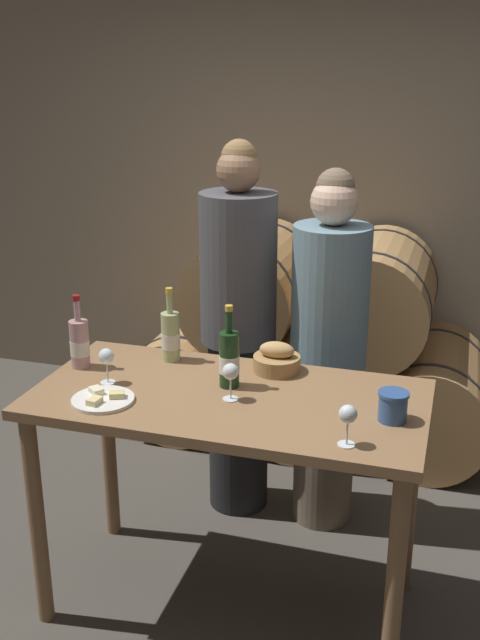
% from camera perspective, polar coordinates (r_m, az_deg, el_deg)
% --- Properties ---
extents(ground_plane, '(10.00, 10.00, 0.00)m').
position_cam_1_polar(ground_plane, '(3.37, -0.78, -20.60)').
color(ground_plane, '#4C473F').
extents(stone_wall_back, '(10.00, 0.12, 3.20)m').
position_cam_1_polar(stone_wall_back, '(4.71, 7.22, 12.25)').
color(stone_wall_back, gray).
rests_on(stone_wall_back, ground_plane).
extents(barrel_stack, '(2.09, 0.88, 1.24)m').
position_cam_1_polar(barrel_stack, '(4.42, 5.40, -2.14)').
color(barrel_stack, tan).
rests_on(barrel_stack, ground_plane).
extents(tasting_table, '(1.50, 0.74, 0.96)m').
position_cam_1_polar(tasting_table, '(2.92, -0.86, -8.20)').
color(tasting_table, olive).
rests_on(tasting_table, ground_plane).
extents(person_left, '(0.36, 0.36, 1.83)m').
position_cam_1_polar(person_left, '(3.57, -0.12, -0.88)').
color(person_left, '#232326').
rests_on(person_left, ground_plane).
extents(person_right, '(0.35, 0.35, 1.72)m').
position_cam_1_polar(person_right, '(3.49, 6.73, -2.43)').
color(person_right, '#756651').
rests_on(person_right, ground_plane).
extents(wine_bottle_red, '(0.08, 0.08, 0.33)m').
position_cam_1_polar(wine_bottle_red, '(2.88, -0.83, -2.99)').
color(wine_bottle_red, '#193819').
rests_on(wine_bottle_red, tasting_table).
extents(wine_bottle_white, '(0.08, 0.08, 0.32)m').
position_cam_1_polar(wine_bottle_white, '(3.15, -5.32, -1.22)').
color(wine_bottle_white, '#ADBC7F').
rests_on(wine_bottle_white, tasting_table).
extents(wine_bottle_rose, '(0.08, 0.08, 0.31)m').
position_cam_1_polar(wine_bottle_rose, '(3.14, -12.13, -1.74)').
color(wine_bottle_rose, '#BC8E93').
rests_on(wine_bottle_rose, tasting_table).
extents(blue_crock, '(0.11, 0.11, 0.11)m').
position_cam_1_polar(blue_crock, '(2.69, 11.58, -6.35)').
color(blue_crock, '#335693').
rests_on(blue_crock, tasting_table).
extents(bread_basket, '(0.19, 0.19, 0.13)m').
position_cam_1_polar(bread_basket, '(3.05, 2.82, -3.06)').
color(bread_basket, '#A87F4C').
rests_on(bread_basket, tasting_table).
extents(cheese_plate, '(0.23, 0.23, 0.04)m').
position_cam_1_polar(cheese_plate, '(2.84, -10.40, -5.94)').
color(cheese_plate, white).
rests_on(cheese_plate, tasting_table).
extents(wine_glass_far_left, '(0.06, 0.06, 0.14)m').
position_cam_1_polar(wine_glass_far_left, '(2.96, -10.14, -2.86)').
color(wine_glass_far_left, white).
rests_on(wine_glass_far_left, tasting_table).
extents(wine_glass_left, '(0.06, 0.06, 0.14)m').
position_cam_1_polar(wine_glass_left, '(2.77, -0.73, -4.08)').
color(wine_glass_left, white).
rests_on(wine_glass_left, tasting_table).
extents(wine_glass_center, '(0.06, 0.06, 0.14)m').
position_cam_1_polar(wine_glass_center, '(2.48, 8.22, -7.25)').
color(wine_glass_center, white).
rests_on(wine_glass_center, tasting_table).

